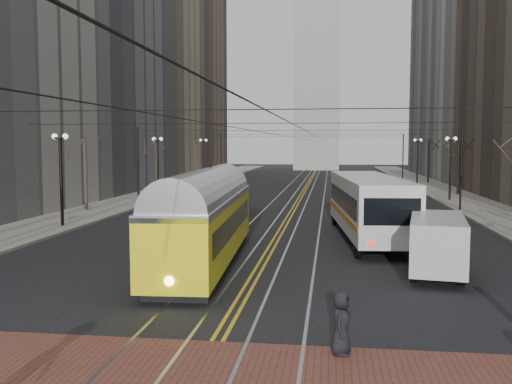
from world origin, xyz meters
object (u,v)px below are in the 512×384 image
(cargo_van, at_px, (437,246))
(streetcar, at_px, (205,228))
(pedestrian_a, at_px, (341,323))
(sedan_silver, at_px, (401,197))
(rear_bus, at_px, (368,208))
(transit_bus, at_px, (202,218))
(sedan_grey, at_px, (412,195))

(cargo_van, bearing_deg, streetcar, -176.27)
(cargo_van, relative_size, pedestrian_a, 3.32)
(sedan_silver, bearing_deg, cargo_van, -88.39)
(streetcar, bearing_deg, rear_bus, 42.84)
(rear_bus, distance_m, pedestrian_a, 17.80)
(transit_bus, bearing_deg, pedestrian_a, -73.95)
(rear_bus, distance_m, sedan_grey, 20.37)
(transit_bus, relative_size, cargo_van, 2.21)
(sedan_grey, height_order, pedestrian_a, pedestrian_a)
(transit_bus, distance_m, streetcar, 4.41)
(rear_bus, relative_size, sedan_grey, 3.14)
(cargo_van, distance_m, sedan_grey, 28.33)
(sedan_grey, bearing_deg, cargo_van, -100.66)
(transit_bus, relative_size, streetcar, 0.86)
(streetcar, height_order, sedan_grey, streetcar)
(pedestrian_a, bearing_deg, sedan_silver, 2.83)
(sedan_silver, distance_m, pedestrian_a, 36.19)
(transit_bus, xyz_separation_m, sedan_silver, (12.51, 21.41, -0.77))
(streetcar, height_order, cargo_van, streetcar)
(cargo_van, height_order, pedestrian_a, cargo_van)
(transit_bus, height_order, sedan_silver, transit_bus)
(rear_bus, bearing_deg, cargo_van, -80.83)
(streetcar, distance_m, rear_bus, 10.65)
(sedan_grey, height_order, sedan_silver, sedan_grey)
(streetcar, height_order, rear_bus, rear_bus)
(sedan_grey, xyz_separation_m, pedestrian_a, (-6.82, -37.39, 0.09))
(transit_bus, relative_size, sedan_silver, 2.77)
(rear_bus, bearing_deg, pedestrian_a, -100.98)
(rear_bus, xyz_separation_m, cargo_van, (2.19, -8.48, -0.55))
(streetcar, bearing_deg, sedan_silver, 63.25)
(transit_bus, xyz_separation_m, streetcar, (1.14, -4.26, 0.14))
(transit_bus, height_order, rear_bus, rear_bus)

